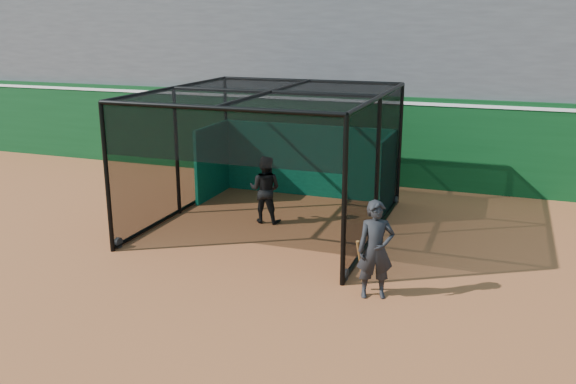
% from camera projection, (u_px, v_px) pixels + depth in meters
% --- Properties ---
extents(ground, '(120.00, 120.00, 0.00)m').
position_uv_depth(ground, '(188.00, 296.00, 10.30)').
color(ground, '#98532C').
rests_on(ground, ground).
extents(outfield_wall, '(50.00, 0.50, 2.50)m').
position_uv_depth(outfield_wall, '(330.00, 135.00, 17.65)').
color(outfield_wall, '#0A3816').
rests_on(outfield_wall, ground).
extents(grandstand, '(50.00, 7.85, 8.95)m').
position_uv_depth(grandstand, '(363.00, 21.00, 20.20)').
color(grandstand, '#4C4C4F').
rests_on(grandstand, ground).
extents(batting_cage, '(4.88, 5.48, 3.01)m').
position_uv_depth(batting_cage, '(271.00, 160.00, 13.57)').
color(batting_cage, black).
rests_on(batting_cage, ground).
extents(batter, '(0.78, 0.62, 1.55)m').
position_uv_depth(batter, '(265.00, 189.00, 13.91)').
color(batter, black).
rests_on(batter, ground).
extents(on_deck_player, '(0.71, 0.59, 1.68)m').
position_uv_depth(on_deck_player, '(375.00, 250.00, 10.06)').
color(on_deck_player, black).
rests_on(on_deck_player, ground).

